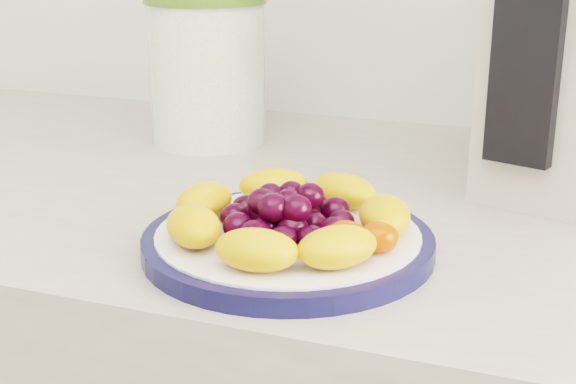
% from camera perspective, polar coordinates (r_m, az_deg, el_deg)
% --- Properties ---
extents(plate_rim, '(0.23, 0.23, 0.01)m').
position_cam_1_polar(plate_rim, '(0.63, 0.00, -3.66)').
color(plate_rim, '#10133D').
rests_on(plate_rim, counter).
extents(plate_face, '(0.21, 0.21, 0.02)m').
position_cam_1_polar(plate_face, '(0.63, 0.00, -3.58)').
color(plate_face, white).
rests_on(plate_face, counter).
extents(canister, '(0.18, 0.18, 0.16)m').
position_cam_1_polar(canister, '(0.95, -5.76, 8.36)').
color(canister, '#416D1B').
rests_on(canister, counter).
extents(appliance_panel, '(0.06, 0.04, 0.25)m').
position_cam_1_polar(appliance_panel, '(0.71, 16.89, 11.80)').
color(appliance_panel, black).
rests_on(appliance_panel, appliance_body).
extents(fruit_plate, '(0.20, 0.20, 0.04)m').
position_cam_1_polar(fruit_plate, '(0.62, 0.11, -1.74)').
color(fruit_plate, orange).
rests_on(fruit_plate, plate_face).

